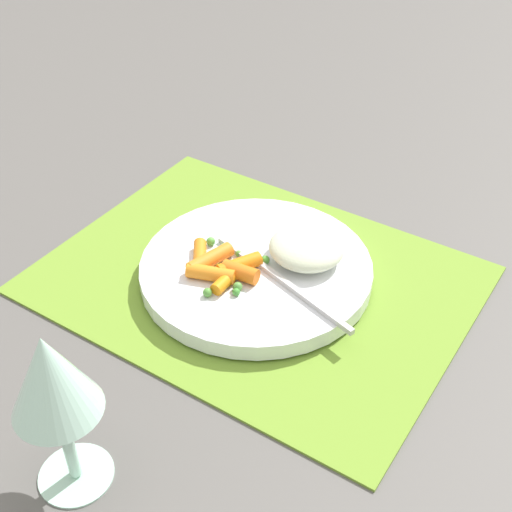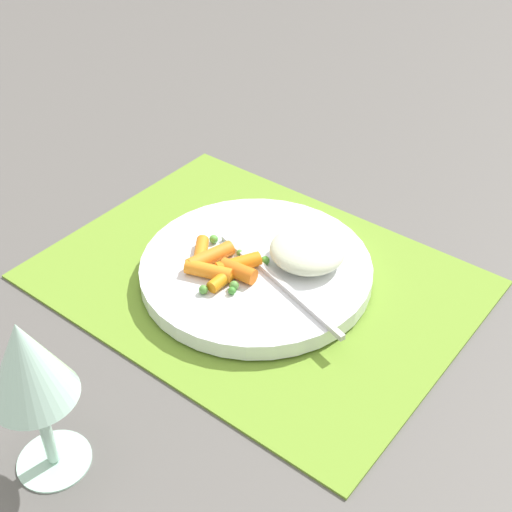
% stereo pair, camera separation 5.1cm
% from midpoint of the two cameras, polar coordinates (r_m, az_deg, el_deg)
% --- Properties ---
extents(ground_plane, '(2.40, 2.40, 0.00)m').
position_cam_midpoint_polar(ground_plane, '(0.77, 1.91, -2.05)').
color(ground_plane, '#565451').
extents(placemat, '(0.44, 0.34, 0.01)m').
position_cam_midpoint_polar(placemat, '(0.76, 1.91, -1.88)').
color(placemat, olive).
rests_on(placemat, ground_plane).
extents(plate, '(0.25, 0.25, 0.02)m').
position_cam_midpoint_polar(plate, '(0.76, 1.93, -1.18)').
color(plate, white).
rests_on(plate, placemat).
extents(rice_mound, '(0.08, 0.08, 0.03)m').
position_cam_midpoint_polar(rice_mound, '(0.75, 6.12, 0.42)').
color(rice_mound, beige).
rests_on(rice_mound, plate).
extents(carrot_portion, '(0.09, 0.07, 0.02)m').
position_cam_midpoint_polar(carrot_portion, '(0.74, -0.89, -0.76)').
color(carrot_portion, orange).
rests_on(carrot_portion, plate).
extents(pea_scatter, '(0.08, 0.09, 0.01)m').
position_cam_midpoint_polar(pea_scatter, '(0.74, -0.52, -0.79)').
color(pea_scatter, '#519539').
rests_on(pea_scatter, plate).
extents(fork, '(0.19, 0.07, 0.01)m').
position_cam_midpoint_polar(fork, '(0.74, 2.99, -1.36)').
color(fork, '#BBBBBB').
rests_on(fork, plate).
extents(wine_glass, '(0.07, 0.07, 0.16)m').
position_cam_midpoint_polar(wine_glass, '(0.54, -15.45, -8.74)').
color(wine_glass, '#B2E0CC').
rests_on(wine_glass, ground_plane).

